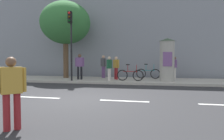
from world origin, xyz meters
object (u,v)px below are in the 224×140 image
at_px(pedestrian_in_red_top, 109,66).
at_px(bicycle_upright, 148,73).
at_px(street_tree, 65,23).
at_px(pedestrian_with_backpack, 103,65).
at_px(poster_column, 167,59).
at_px(pedestrian_near_pole, 174,66).
at_px(bicycle_leaning, 130,75).
at_px(traffic_light, 71,35).
at_px(pedestrian_in_light_jacket, 80,64).
at_px(pedestrian_tallest, 11,88).
at_px(pedestrian_in_dark_shirt, 116,66).

distance_m(pedestrian_in_red_top, bicycle_upright, 3.28).
height_order(street_tree, pedestrian_with_backpack, street_tree).
bearing_deg(pedestrian_in_red_top, poster_column, 6.86).
bearing_deg(pedestrian_near_pole, bicycle_leaning, -140.94).
bearing_deg(pedestrian_in_red_top, bicycle_upright, 39.99).
relative_size(traffic_light, pedestrian_in_red_top, 2.81).
height_order(bicycle_leaning, bicycle_upright, same).
xyz_separation_m(pedestrian_with_backpack, pedestrian_in_light_jacket, (-1.32, -1.58, 0.06)).
bearing_deg(bicycle_leaning, pedestrian_with_backpack, 140.89).
bearing_deg(bicycle_leaning, bicycle_upright, 60.38).
bearing_deg(pedestrian_in_light_jacket, bicycle_leaning, -4.34).
xyz_separation_m(bicycle_leaning, bicycle_upright, (1.10, 1.94, 0.00)).
xyz_separation_m(pedestrian_tallest, bicycle_leaning, (1.35, 9.58, -0.35)).
distance_m(poster_column, pedestrian_in_dark_shirt, 3.51).
relative_size(pedestrian_in_red_top, pedestrian_in_light_jacket, 0.89).
xyz_separation_m(poster_column, pedestrian_in_red_top, (-3.73, -0.45, -0.46)).
bearing_deg(pedestrian_tallest, street_tree, 109.16).
bearing_deg(poster_column, pedestrian_near_pole, 72.72).
bearing_deg(bicycle_upright, pedestrian_with_backpack, -178.52).
bearing_deg(pedestrian_near_pole, pedestrian_in_light_jacket, -161.80).
bearing_deg(pedestrian_with_backpack, bicycle_upright, 1.48).
distance_m(traffic_light, bicycle_leaning, 4.70).
bearing_deg(bicycle_leaning, pedestrian_near_pole, 39.06).
distance_m(pedestrian_near_pole, bicycle_leaning, 3.93).
bearing_deg(pedestrian_tallest, bicycle_leaning, 81.99).
distance_m(traffic_light, pedestrian_in_dark_shirt, 3.77).
relative_size(traffic_light, bicycle_upright, 2.57).
height_order(street_tree, pedestrian_tallest, street_tree).
xyz_separation_m(street_tree, pedestrian_in_red_top, (3.77, -1.48, -3.25)).
bearing_deg(pedestrian_near_pole, poster_column, -107.28).
xyz_separation_m(poster_column, pedestrian_in_dark_shirt, (-3.45, 0.48, -0.45)).
distance_m(poster_column, pedestrian_in_light_jacket, 5.97).
relative_size(traffic_light, poster_column, 1.63).
height_order(poster_column, pedestrian_in_dark_shirt, poster_column).
distance_m(pedestrian_tallest, pedestrian_near_pole, 12.80).
bearing_deg(pedestrian_in_dark_shirt, pedestrian_with_backpack, 138.40).
bearing_deg(bicycle_upright, pedestrian_in_light_jacket, -160.48).
distance_m(street_tree, pedestrian_in_dark_shirt, 5.22).
height_order(pedestrian_in_light_jacket, bicycle_leaning, pedestrian_in_light_jacket).
height_order(pedestrian_tallest, pedestrian_in_red_top, pedestrian_in_red_top).
bearing_deg(pedestrian_in_dark_shirt, pedestrian_in_red_top, -106.86).
xyz_separation_m(traffic_light, pedestrian_in_light_jacket, (0.21, 1.07, -1.94)).
relative_size(pedestrian_in_dark_shirt, pedestrian_near_pole, 1.00).
bearing_deg(street_tree, pedestrian_tallest, -70.84).
relative_size(pedestrian_in_red_top, bicycle_leaning, 0.91).
height_order(traffic_light, poster_column, traffic_light).
relative_size(poster_column, pedestrian_near_pole, 1.71).
xyz_separation_m(pedestrian_near_pole, bicycle_leaning, (-3.02, -2.45, -0.57)).
relative_size(traffic_light, pedestrian_with_backpack, 2.59).
distance_m(pedestrian_with_backpack, bicycle_upright, 3.45).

